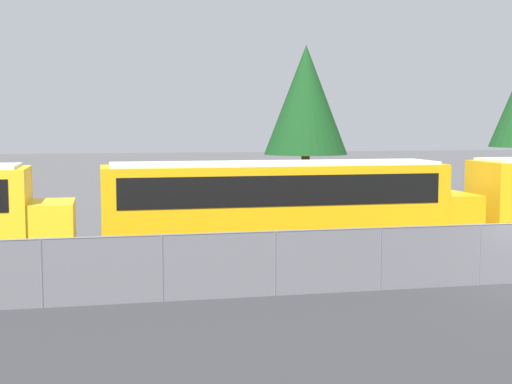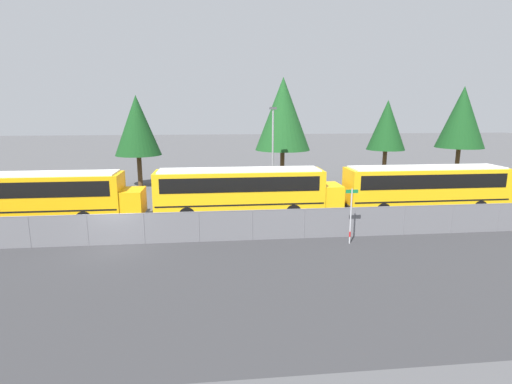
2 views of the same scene
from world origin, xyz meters
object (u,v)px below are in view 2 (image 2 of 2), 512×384
Objects in this scene: school_bus_3 at (244,188)px; tree_2 at (283,114)px; tree_0 at (387,125)px; street_sign at (351,215)px; tree_3 at (462,117)px; light_pole at (273,147)px; tree_1 at (137,126)px; school_bus_4 at (429,185)px; school_bus_2 at (35,194)px.

tree_2 reaches higher than school_bus_3.
tree_0 reaches higher than school_bus_3.
tree_3 is at bearing 46.08° from street_sign.
tree_3 is (18.86, -0.21, -0.36)m from tree_2.
street_sign is 0.30× the size of tree_2.
tree_2 reaches higher than light_pole.
school_bus_4 is at bearing -29.10° from tree_1.
school_bus_4 is at bearing -128.86° from tree_3.
school_bus_2 is at bearing -178.49° from school_bus_3.
school_bus_3 is 13.30m from school_bus_4.
tree_0 is (29.78, 14.34, 3.70)m from school_bus_2.
tree_1 is 32.95m from tree_3.
light_pole is at bearing 141.85° from school_bus_4.
tree_1 is at bearing -178.97° from tree_3.
tree_1 reaches higher than light_pole.
light_pole reaches higher than school_bus_4.
school_bus_2 is 13.52m from school_bus_3.
school_bus_3 is (13.52, 0.36, 0.00)m from school_bus_2.
tree_0 reaches higher than light_pole.
tree_3 is at bearing 28.26° from school_bus_3.
school_bus_4 is 1.23× the size of tree_2.
street_sign is 0.37× the size of tree_0.
tree_3 is at bearing 19.42° from school_bus_2.
tree_2 is (14.08, 0.81, 1.04)m from tree_1.
school_bus_4 is 25.93m from tree_1.
light_pole is 0.87× the size of tree_1.
tree_3 is at bearing 13.88° from light_pole.
tree_1 is (-14.53, 18.52, 4.20)m from street_sign.
school_bus_4 is 1.33× the size of tree_3.
school_bus_3 is 8.60m from light_pole.
light_pole is at bearing -166.12° from tree_3.
light_pole is 0.72× the size of tree_2.
school_bus_3 is 14.76m from tree_2.
tree_3 is (37.34, 13.16, 4.53)m from school_bus_2.
tree_0 is at bearing 4.90° from tree_2.
school_bus_2 is 1.00× the size of school_bus_3.
school_bus_2 is 1.23× the size of tree_2.
light_pole is (-2.25, 14.01, 2.51)m from street_sign.
street_sign is at bearing -118.11° from tree_0.
tree_0 is (13.10, 6.29, 1.55)m from light_pole.
school_bus_3 is at bearing 178.88° from school_bus_4.
tree_2 is 1.08× the size of tree_3.
school_bus_2 is at bearing -154.22° from light_pole.
school_bus_3 is 4.14× the size of street_sign.
street_sign is at bearing -80.86° from light_pole.
school_bus_2 reaches higher than street_sign.
school_bus_3 is 15.71m from tree_1.
school_bus_3 is at bearing -112.33° from light_pole.
tree_2 is (4.96, 13.02, 4.88)m from school_bus_3.
light_pole is at bearing 25.78° from school_bus_2.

